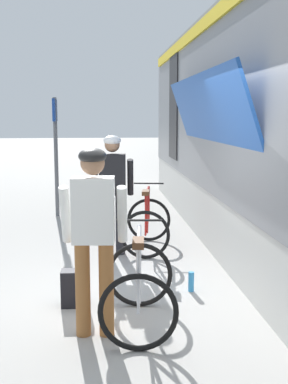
% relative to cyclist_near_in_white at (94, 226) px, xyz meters
% --- Properties ---
extents(ground_plane, '(80.00, 80.00, 0.00)m').
position_rel_cyclist_near_in_white_xyz_m(ground_plane, '(0.43, 0.64, -1.05)').
color(ground_plane, '#A09E99').
extents(cyclist_near_in_white, '(0.63, 0.34, 1.76)m').
position_rel_cyclist_near_in_white_xyz_m(cyclist_near_in_white, '(0.00, 0.00, 0.00)').
color(cyclist_near_in_white, '#935B2D').
rests_on(cyclist_near_in_white, ground).
extents(cyclist_far_in_dark, '(0.63, 0.34, 1.76)m').
position_rel_cyclist_near_in_white_xyz_m(cyclist_far_in_dark, '(0.25, 2.71, 0.00)').
color(cyclist_far_in_dark, '#232328').
rests_on(cyclist_far_in_dark, ground).
extents(bicycle_near_silver, '(0.81, 1.13, 0.99)m').
position_rel_cyclist_near_in_white_xyz_m(bicycle_near_silver, '(0.42, 0.13, -0.65)').
color(bicycle_near_silver, black).
rests_on(bicycle_near_silver, ground).
extents(bicycle_far_red, '(0.86, 1.16, 0.99)m').
position_rel_cyclist_near_in_white_xyz_m(bicycle_far_red, '(0.78, 2.91, -0.65)').
color(bicycle_far_red, black).
rests_on(bicycle_far_red, ground).
extents(backpack_on_platform, '(0.28, 0.19, 0.40)m').
position_rel_cyclist_near_in_white_xyz_m(backpack_on_platform, '(-0.23, 0.73, -0.85)').
color(backpack_on_platform, black).
rests_on(backpack_on_platform, ground).
extents(water_bottle_near_the_bikes, '(0.07, 0.07, 0.23)m').
position_rel_cyclist_near_in_white_xyz_m(water_bottle_near_the_bikes, '(1.11, 1.05, -0.94)').
color(water_bottle_near_the_bikes, '#338CCC').
rests_on(water_bottle_near_the_bikes, ground).
extents(platform_sign_post, '(0.08, 0.70, 2.40)m').
position_rel_cyclist_near_in_white_xyz_m(platform_sign_post, '(-0.81, 5.63, 0.57)').
color(platform_sign_post, '#595B60').
rests_on(platform_sign_post, ground).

